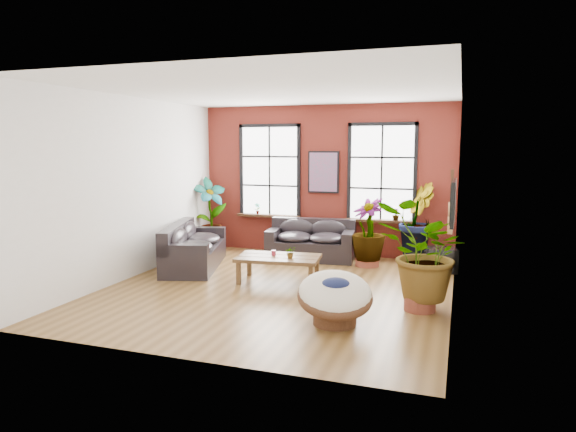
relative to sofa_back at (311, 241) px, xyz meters
name	(u,v)px	position (x,y,z in m)	size (l,w,h in m)	color
room	(280,192)	(0.12, -2.46, 1.34)	(6.04, 6.54, 3.54)	brown
sofa_back	(311,241)	(0.00, 0.00, 0.00)	(2.04, 1.15, 0.89)	black
sofa_left	(192,248)	(-2.18, -1.59, 0.01)	(1.60, 2.50, 0.92)	black
coffee_table	(278,259)	(-0.03, -2.13, 0.03)	(1.62, 1.04, 0.59)	#49321A
papasan_chair	(335,296)	(1.53, -4.06, 0.02)	(1.39, 1.40, 0.82)	#54321E
poster	(323,172)	(0.12, 0.58, 1.55)	(0.74, 0.06, 0.98)	black
tv_wall_unit	(452,206)	(3.05, -2.01, 1.14)	(0.13, 1.86, 1.20)	black
media_box	(441,260)	(2.85, -0.32, -0.16)	(0.70, 0.63, 0.50)	black
pot_back_left	(210,243)	(-2.63, 0.13, -0.23)	(0.54, 0.54, 0.35)	brown
pot_back_right	(414,255)	(2.27, 0.37, -0.23)	(0.49, 0.49, 0.34)	brown
pot_right_wall	(420,299)	(2.64, -3.02, -0.22)	(0.61, 0.61, 0.36)	brown
pot_mid	(367,257)	(1.34, -0.30, -0.22)	(0.56, 0.56, 0.37)	brown
floor_plant_back_left	(210,211)	(-2.60, 0.10, 0.57)	(0.87, 0.59, 1.66)	#2B5917
floor_plant_back_right	(416,219)	(2.27, 0.36, 0.56)	(0.90, 0.72, 1.63)	#2B5917
floor_plant_right_wall	(423,253)	(2.66, -3.02, 0.52)	(1.37, 1.19, 1.53)	#2B5917
floor_plant_mid	(368,229)	(1.34, -0.31, 0.40)	(0.74, 0.74, 1.32)	#2B5917
table_plant	(291,252)	(0.24, -2.20, 0.20)	(0.20, 0.17, 0.22)	#2B5917
sill_plant_left	(257,208)	(-1.53, 0.53, 0.63)	(0.14, 0.10, 0.27)	#2B5917
sill_plant_right	(396,214)	(1.82, 0.53, 0.63)	(0.15, 0.15, 0.27)	#2B5917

